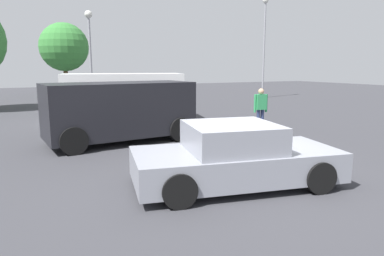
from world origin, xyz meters
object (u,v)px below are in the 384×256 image
sedan_foreground (235,157)px  van_white (124,96)px  suv_dark (120,110)px  pedestrian (261,106)px  dog (283,149)px  light_post_near (265,32)px  light_post_mid (90,41)px

sedan_foreground → van_white: bearing=99.6°
sedan_foreground → van_white: (0.37, 9.44, 0.56)m
suv_dark → pedestrian: bearing=171.1°
dog → light_post_near: bearing=-60.5°
suv_dark → pedestrian: size_ratio=2.93×
dog → van_white: (-2.13, 8.11, 0.94)m
suv_dark → van_white: bearing=-112.3°
sedan_foreground → pedestrian: (4.43, 4.83, 0.37)m
sedan_foreground → van_white: van_white is taller
van_white → pedestrian: (4.05, -4.61, -0.19)m
light_post_mid → sedan_foreground: bearing=-90.9°
sedan_foreground → dog: size_ratio=7.61×
dog → van_white: 8.44m
sedan_foreground → light_post_near: size_ratio=0.59×
light_post_mid → light_post_near: bearing=2.6°
dog → light_post_mid: size_ratio=0.10×
suv_dark → light_post_near: (14.62, 11.18, 4.00)m
dog → light_post_mid: light_post_mid is taller
sedan_foreground → light_post_near: light_post_near is taller
dog → suv_dark: (-3.46, 3.90, 0.84)m
dog → pedestrian: pedestrian is taller
sedan_foreground → pedestrian: bearing=59.4°
sedan_foreground → dog: bearing=39.8°
sedan_foreground → suv_dark: (-0.96, 5.23, 0.47)m
dog → light_post_near: size_ratio=0.08×
van_white → pedestrian: 6.14m
van_white → light_post_near: 15.50m
sedan_foreground → light_post_mid: (0.24, 15.80, 3.33)m
dog → suv_dark: suv_dark is taller
dog → van_white: size_ratio=0.11×
light_post_near → light_post_mid: 13.48m
van_white → suv_dark: van_white is taller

